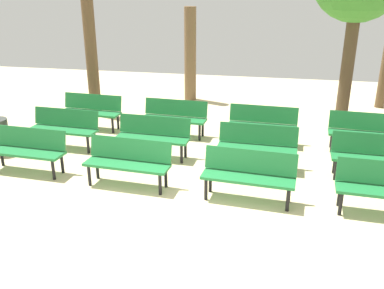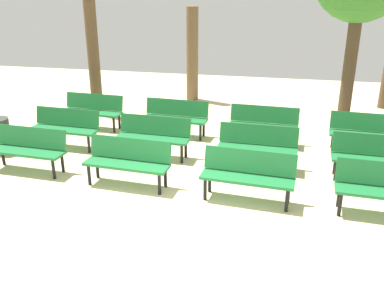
{
  "view_description": "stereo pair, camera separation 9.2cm",
  "coord_description": "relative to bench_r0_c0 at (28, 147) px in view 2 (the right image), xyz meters",
  "views": [
    {
      "loc": [
        1.6,
        -5.16,
        3.54
      ],
      "look_at": [
        0.0,
        2.5,
        0.55
      ],
      "focal_mm": 39.25,
      "sensor_mm": 36.0,
      "label": 1
    },
    {
      "loc": [
        1.69,
        -5.14,
        3.54
      ],
      "look_at": [
        0.0,
        2.5,
        0.55
      ],
      "focal_mm": 39.25,
      "sensor_mm": 36.0,
      "label": 2
    }
  ],
  "objects": [
    {
      "name": "ground_plane",
      "position": [
        3.21,
        -1.78,
        -0.5
      ],
      "size": [
        24.0,
        24.0,
        0.0
      ],
      "primitive_type": "plane",
      "color": "beige"
    },
    {
      "name": "bench_r0_c0",
      "position": [
        0.0,
        0.0,
        0.0
      ],
      "size": [
        1.62,
        0.56,
        0.87
      ],
      "rotation": [
        0.0,
        0.0,
        -0.05
      ],
      "color": "#1E7238",
      "rests_on": "ground_plane"
    },
    {
      "name": "bench_r0_c1",
      "position": [
        2.19,
        -0.18,
        0.0
      ],
      "size": [
        1.63,
        0.58,
        0.87
      ],
      "rotation": [
        0.0,
        0.0,
        -0.06
      ],
      "color": "#1E7238",
      "rests_on": "ground_plane"
    },
    {
      "name": "bench_r0_c2",
      "position": [
        4.43,
        -0.3,
        0.0
      ],
      "size": [
        1.63,
        0.6,
        0.87
      ],
      "rotation": [
        0.0,
        0.0,
        -0.08
      ],
      "color": "#1E7238",
      "rests_on": "ground_plane"
    },
    {
      "name": "bench_r1_c0",
      "position": [
        0.07,
        1.4,
        0.0
      ],
      "size": [
        1.62,
        0.56,
        0.87
      ],
      "rotation": [
        0.0,
        0.0,
        -0.05
      ],
      "color": "#1E7238",
      "rests_on": "ground_plane"
    },
    {
      "name": "bench_r1_c1",
      "position": [
        2.23,
        1.28,
        0.0
      ],
      "size": [
        1.62,
        0.54,
        0.87
      ],
      "rotation": [
        0.0,
        0.0,
        -0.04
      ],
      "color": "#1E7238",
      "rests_on": "ground_plane"
    },
    {
      "name": "bench_r1_c2",
      "position": [
        4.48,
        1.15,
        0.0
      ],
      "size": [
        1.61,
        0.53,
        0.87
      ],
      "rotation": [
        0.0,
        0.0,
        -0.03
      ],
      "color": "#1E7238",
      "rests_on": "ground_plane"
    },
    {
      "name": "bench_r1_c3",
      "position": [
        6.72,
        1.03,
        0.0
      ],
      "size": [
        1.62,
        0.54,
        0.87
      ],
      "rotation": [
        0.0,
        0.0,
        -0.03
      ],
      "color": "#1E7238",
      "rests_on": "ground_plane"
    },
    {
      "name": "bench_r2_c0",
      "position": [
        0.09,
        2.82,
        0.0
      ],
      "size": [
        1.62,
        0.57,
        0.87
      ],
      "rotation": [
        0.0,
        0.0,
        -0.06
      ],
      "color": "#1E7238",
      "rests_on": "ground_plane"
    },
    {
      "name": "bench_r2_c1",
      "position": [
        2.35,
        2.72,
        0.0
      ],
      "size": [
        1.62,
        0.57,
        0.87
      ],
      "rotation": [
        0.0,
        0.0,
        -0.06
      ],
      "color": "#1E7238",
      "rests_on": "ground_plane"
    },
    {
      "name": "bench_r2_c2",
      "position": [
        4.52,
        2.61,
        0.0
      ],
      "size": [
        1.62,
        0.56,
        0.87
      ],
      "rotation": [
        0.0,
        0.0,
        -0.05
      ],
      "color": "#1E7238",
      "rests_on": "ground_plane"
    },
    {
      "name": "bench_r2_c3",
      "position": [
        6.8,
        2.49,
        0.0
      ],
      "size": [
        1.62,
        0.57,
        0.87
      ],
      "rotation": [
        0.0,
        0.0,
        -0.06
      ],
      "color": "#1E7238",
      "rests_on": "ground_plane"
    },
    {
      "name": "tree_0",
      "position": [
        2.01,
        6.21,
        0.96
      ],
      "size": [
        0.38,
        0.38,
        2.92
      ],
      "color": "brown",
      "rests_on": "ground_plane"
    },
    {
      "name": "tree_3",
      "position": [
        -0.33,
        4.01,
        1.1
      ],
      "size": [
        0.33,
        0.33,
        3.2
      ],
      "color": "brown",
      "rests_on": "ground_plane"
    }
  ]
}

